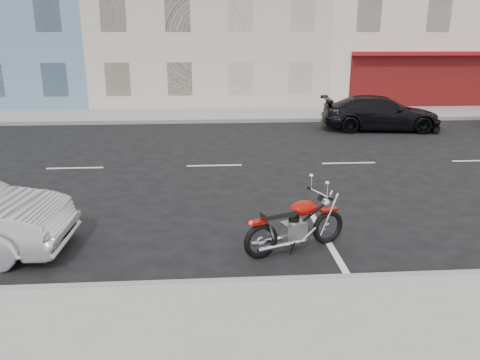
# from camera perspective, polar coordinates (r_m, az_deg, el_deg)

# --- Properties ---
(ground) EXTENTS (120.00, 120.00, 0.00)m
(ground) POSITION_cam_1_polar(r_m,az_deg,el_deg) (13.86, 5.15, 1.92)
(ground) COLOR black
(ground) RESTS_ON ground
(sidewalk_far) EXTENTS (80.00, 3.40, 0.15)m
(sidewalk_far) POSITION_cam_1_polar(r_m,az_deg,el_deg) (22.37, -11.30, 7.69)
(sidewalk_far) COLOR gray
(sidewalk_far) RESTS_ON ground
(curb_near) EXTENTS (80.00, 0.12, 0.16)m
(curb_near) POSITION_cam_1_polar(r_m,az_deg,el_deg) (7.69, -25.74, -12.18)
(curb_near) COLOR gray
(curb_near) RESTS_ON ground
(curb_far) EXTENTS (80.00, 0.12, 0.16)m
(curb_far) POSITION_cam_1_polar(r_m,az_deg,el_deg) (20.70, -11.87, 6.93)
(curb_far) COLOR gray
(curb_far) RESTS_ON ground
(motorcycle) EXTENTS (1.91, 0.95, 1.01)m
(motorcycle) POSITION_cam_1_polar(r_m,az_deg,el_deg) (8.61, 10.85, -4.74)
(motorcycle) COLOR black
(motorcycle) RESTS_ON ground
(car_far) EXTENTS (4.84, 2.40, 1.35)m
(car_far) POSITION_cam_1_polar(r_m,az_deg,el_deg) (19.68, 16.75, 7.81)
(car_far) COLOR black
(car_far) RESTS_ON ground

